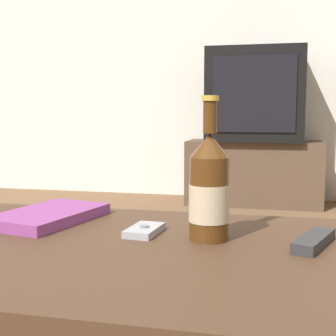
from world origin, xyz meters
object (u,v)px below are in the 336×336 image
television (255,95)px  cell_phone (144,230)px  beer_bottle (209,189)px  table_book (49,216)px  tv_stand (254,173)px  remote_control (314,241)px

television → cell_phone: bearing=-92.3°
beer_bottle → table_book: 0.39m
cell_phone → table_book: 0.25m
television → beer_bottle: bearing=-89.4°
television → cell_phone: size_ratio=6.48×
television → table_book: size_ratio=2.40×
television → beer_bottle: size_ratio=2.53×
beer_bottle → cell_phone: (-0.13, 0.01, -0.09)m
tv_stand → cell_phone: 2.67m
cell_phone → table_book: bearing=171.0°
television → remote_control: bearing=-85.3°
cell_phone → remote_control: bearing=2.3°
cell_phone → television: bearing=93.2°
remote_control → table_book: 0.57m
television → remote_control: television is taller
beer_bottle → table_book: size_ratio=0.95×
beer_bottle → table_book: bearing=168.5°
cell_phone → remote_control: (0.32, -0.02, 0.00)m
tv_stand → television: 0.57m
tv_stand → remote_control: tv_stand is taller
remote_control → tv_stand: bearing=114.8°
cell_phone → table_book: (-0.24, 0.06, 0.00)m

